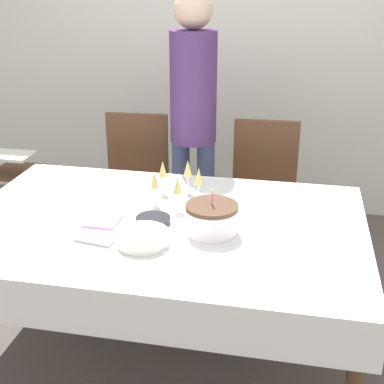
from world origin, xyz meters
The scene contains 14 objects.
ground_plane centered at (0.00, 0.00, 0.00)m, with size 12.00×12.00×0.00m, color #564C47.
wall_back centered at (0.00, 1.94, 1.35)m, with size 8.00×0.05×2.70m.
dining_table centered at (0.00, 0.00, 0.64)m, with size 1.86×1.21×0.74m.
dining_chair_far_left centered at (-0.42, 0.92, 0.53)m, with size 0.45×0.45×0.96m.
dining_chair_far_right centered at (0.41, 0.92, 0.53)m, with size 0.44×0.44×0.96m.
birthday_cake centered at (0.25, -0.06, 0.81)m, with size 0.23×0.23×0.20m.
champagne_tray centered at (0.01, 0.24, 0.81)m, with size 0.36×0.36×0.18m.
plate_stack_main centered at (-0.02, -0.23, 0.77)m, with size 0.22×0.22×0.06m.
plate_stack_dessert centered at (-0.03, -0.03, 0.75)m, with size 0.16×0.16×0.03m.
cake_knife centered at (0.21, -0.28, 0.74)m, with size 0.30×0.04×0.00m.
fork_pile centered at (-0.23, -0.25, 0.75)m, with size 0.18×0.09×0.02m.
napkin_pile centered at (-0.26, -0.06, 0.75)m, with size 0.15×0.15×0.01m.
person_standing centered at (-0.04, 0.95, 1.04)m, with size 0.28×0.28×1.72m.
high_chair centered at (-1.24, 0.90, 0.48)m, with size 0.33×0.35×0.71m.
Camera 1 is at (0.58, -2.15, 1.82)m, focal length 50.00 mm.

